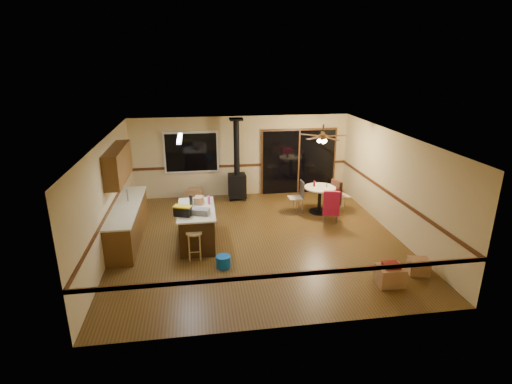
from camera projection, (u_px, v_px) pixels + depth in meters
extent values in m
plane|color=#533917|center=(258.00, 239.00, 10.07)|extent=(7.00, 7.00, 0.00)
plane|color=silver|center=(258.00, 137.00, 9.24)|extent=(7.00, 7.00, 0.00)
plane|color=#CDB782|center=(241.00, 156.00, 12.93)|extent=(7.00, 0.00, 7.00)
plane|color=#CDB782|center=(291.00, 258.00, 6.38)|extent=(7.00, 0.00, 7.00)
plane|color=#CDB782|center=(108.00, 197.00, 9.16)|extent=(0.00, 7.00, 7.00)
plane|color=#CDB782|center=(394.00, 184.00, 10.14)|extent=(0.00, 7.00, 7.00)
cube|color=black|center=(191.00, 152.00, 12.60)|extent=(1.72, 0.10, 1.32)
cube|color=black|center=(299.00, 162.00, 13.23)|extent=(2.52, 0.10, 2.10)
cube|color=brown|center=(128.00, 223.00, 9.95)|extent=(0.60, 3.00, 0.86)
cube|color=beige|center=(126.00, 206.00, 9.81)|extent=(0.64, 3.04, 0.04)
cube|color=brown|center=(118.00, 164.00, 9.65)|extent=(0.35, 2.00, 0.80)
cube|color=#35200D|center=(197.00, 227.00, 9.72)|extent=(0.80, 1.60, 0.86)
cube|color=beige|center=(196.00, 210.00, 9.58)|extent=(0.88, 1.68, 0.04)
cube|color=black|center=(237.00, 186.00, 12.75)|extent=(0.55, 0.50, 0.75)
cylinder|color=black|center=(237.00, 147.00, 12.35)|extent=(0.18, 0.18, 1.77)
cylinder|color=brown|center=(323.00, 137.00, 11.09)|extent=(0.24, 0.24, 0.10)
cylinder|color=brown|center=(323.00, 127.00, 11.00)|extent=(0.05, 0.05, 0.16)
sphere|color=#FFD88C|center=(323.00, 141.00, 11.13)|extent=(0.16, 0.16, 0.16)
cube|color=white|center=(180.00, 138.00, 9.28)|extent=(0.10, 1.20, 0.04)
cube|color=slate|center=(200.00, 211.00, 9.22)|extent=(0.48, 0.36, 0.13)
cube|color=black|center=(183.00, 212.00, 9.11)|extent=(0.43, 0.32, 0.21)
cube|color=gold|center=(182.00, 207.00, 9.08)|extent=(0.45, 0.34, 0.03)
cube|color=#A37348|center=(199.00, 200.00, 9.88)|extent=(0.26, 0.31, 0.18)
cylinder|color=black|center=(191.00, 201.00, 9.69)|extent=(0.11, 0.11, 0.29)
cylinder|color=#D84C8C|center=(209.00, 200.00, 9.84)|extent=(0.09, 0.09, 0.21)
cylinder|color=white|center=(191.00, 200.00, 9.93)|extent=(0.06, 0.06, 0.17)
cylinder|color=tan|center=(195.00, 245.00, 8.98)|extent=(0.45, 0.45, 0.66)
cylinder|color=blue|center=(223.00, 262.00, 8.67)|extent=(0.36, 0.36, 0.27)
cylinder|color=black|center=(319.00, 211.00, 11.80)|extent=(0.57, 0.57, 0.04)
cylinder|color=black|center=(319.00, 200.00, 11.68)|extent=(0.10, 0.10, 0.70)
cylinder|color=beige|center=(320.00, 188.00, 11.57)|extent=(0.91, 0.91, 0.04)
cylinder|color=#590C14|center=(314.00, 183.00, 11.60)|extent=(0.07, 0.07, 0.17)
cylinder|color=beige|center=(327.00, 185.00, 11.52)|extent=(0.06, 0.06, 0.12)
cube|color=tan|center=(295.00, 198.00, 11.66)|extent=(0.41, 0.41, 0.03)
cube|color=slate|center=(302.00, 189.00, 11.61)|extent=(0.04, 0.40, 0.50)
cube|color=tan|center=(331.00, 206.00, 11.02)|extent=(0.49, 0.49, 0.03)
cube|color=slate|center=(331.00, 200.00, 10.76)|extent=(0.39, 0.13, 0.50)
cube|color=red|center=(331.00, 204.00, 10.78)|extent=(0.45, 0.21, 0.70)
cube|color=tan|center=(342.00, 196.00, 11.81)|extent=(0.49, 0.49, 0.03)
cube|color=slate|center=(337.00, 189.00, 11.66)|extent=(0.13, 0.39, 0.50)
cube|color=black|center=(336.00, 192.00, 11.68)|extent=(0.21, 0.45, 0.70)
cube|color=#A37348|center=(194.00, 195.00, 12.69)|extent=(0.54, 0.46, 0.39)
cube|color=#A37348|center=(390.00, 276.00, 8.00)|extent=(0.53, 0.45, 0.39)
cube|color=#A37348|center=(418.00, 266.00, 8.41)|extent=(0.48, 0.43, 0.33)
cube|color=maroon|center=(391.00, 265.00, 7.93)|extent=(0.32, 0.27, 0.08)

